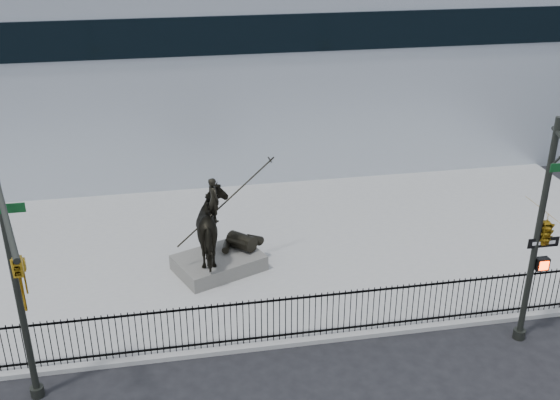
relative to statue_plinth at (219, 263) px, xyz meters
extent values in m
plane|color=black|center=(1.58, -5.66, -0.42)|extent=(120.00, 120.00, 0.00)
cube|color=#969693|center=(1.58, 1.34, -0.35)|extent=(30.00, 12.00, 0.15)
cube|color=silver|center=(1.58, 14.34, 4.08)|extent=(44.00, 14.00, 9.00)
cube|color=black|center=(1.58, -4.41, -0.12)|extent=(22.00, 0.05, 0.05)
cube|color=black|center=(1.58, -4.41, 1.13)|extent=(22.00, 0.05, 0.05)
cube|color=black|center=(1.58, -4.41, 0.48)|extent=(22.00, 0.03, 1.50)
cube|color=#5E5C56|center=(0.00, 0.00, 0.00)|extent=(3.45, 2.96, 0.55)
imported|color=black|center=(0.00, 0.00, 1.43)|extent=(2.70, 2.88, 2.32)
imported|color=black|center=(-0.08, -0.03, 2.49)|extent=(0.57, 0.67, 1.57)
cylinder|color=black|center=(0.29, 0.12, 2.25)|extent=(3.46, 1.49, 2.36)
cylinder|color=black|center=(-5.42, -5.46, -0.27)|extent=(0.36, 0.36, 0.30)
cylinder|color=black|center=(-5.42, -5.46, 3.08)|extent=(0.18, 0.18, 7.00)
cylinder|color=black|center=(-4.82, -7.58, 6.18)|extent=(1.47, 4.84, 0.12)
imported|color=#B88714|center=(-4.22, -9.71, 5.55)|extent=(0.18, 0.22, 1.10)
imported|color=#B88714|center=(-5.20, -5.46, 3.28)|extent=(0.16, 0.20, 1.00)
cube|color=#0C3F19|center=(-5.06, -6.66, 5.68)|extent=(0.90, 0.03, 0.22)
cylinder|color=black|center=(8.58, -5.46, -0.27)|extent=(0.36, 0.36, 0.30)
cylinder|color=black|center=(8.58, -5.46, 3.08)|extent=(0.18, 0.18, 7.00)
imported|color=#B88714|center=(8.80, -5.46, 3.28)|extent=(0.53, 2.48, 1.00)
cube|color=black|center=(8.86, -5.51, 2.18)|extent=(0.38, 0.22, 0.38)
cube|color=#FF2D05|center=(8.86, -5.63, 2.18)|extent=(0.28, 0.02, 0.28)
cube|color=black|center=(8.78, -5.51, 2.88)|extent=(0.95, 0.03, 0.30)
camera|label=1|loc=(-1.53, -20.19, 11.71)|focal=42.00mm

